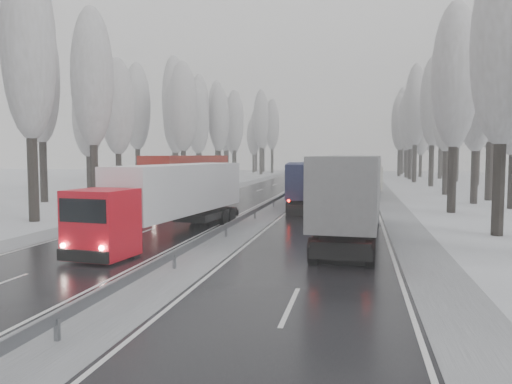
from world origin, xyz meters
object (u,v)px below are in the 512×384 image
(truck_grey_tarp, at_px, (353,190))
(truck_red_white, at_px, (173,195))
(truck_blue_box, at_px, (301,181))
(truck_cream_box, at_px, (365,175))
(box_truck_distant, at_px, (355,170))
(truck_red_red, at_px, (184,176))

(truck_grey_tarp, relative_size, truck_red_white, 1.12)
(truck_blue_box, relative_size, truck_red_white, 0.96)
(truck_grey_tarp, distance_m, truck_cream_box, 28.46)
(truck_grey_tarp, xyz_separation_m, truck_cream_box, (0.98, 28.45, -0.27))
(box_truck_distant, height_order, truck_red_red, truck_red_red)
(truck_cream_box, distance_m, truck_red_red, 21.01)
(truck_blue_box, xyz_separation_m, truck_red_white, (-5.29, -17.10, 0.10))
(truck_blue_box, bearing_deg, truck_cream_box, 59.69)
(truck_cream_box, relative_size, box_truck_distant, 2.12)
(truck_cream_box, bearing_deg, truck_red_white, -102.33)
(box_truck_distant, distance_m, truck_red_white, 77.38)
(truck_red_white, height_order, truck_red_red, truck_red_red)
(truck_cream_box, bearing_deg, truck_red_red, -132.34)
(truck_cream_box, xyz_separation_m, truck_red_red, (-16.11, -13.48, 0.25))
(truck_blue_box, height_order, truck_red_white, truck_red_white)
(box_truck_distant, xyz_separation_m, truck_red_white, (-9.47, -76.80, 0.94))
(truck_blue_box, bearing_deg, box_truck_distant, 79.45)
(truck_grey_tarp, bearing_deg, truck_blue_box, 109.23)
(truck_cream_box, height_order, truck_red_white, truck_cream_box)
(truck_grey_tarp, height_order, truck_cream_box, truck_grey_tarp)
(truck_cream_box, xyz_separation_m, box_truck_distant, (-1.43, 46.97, -0.96))
(truck_red_white, distance_m, truck_red_red, 17.16)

